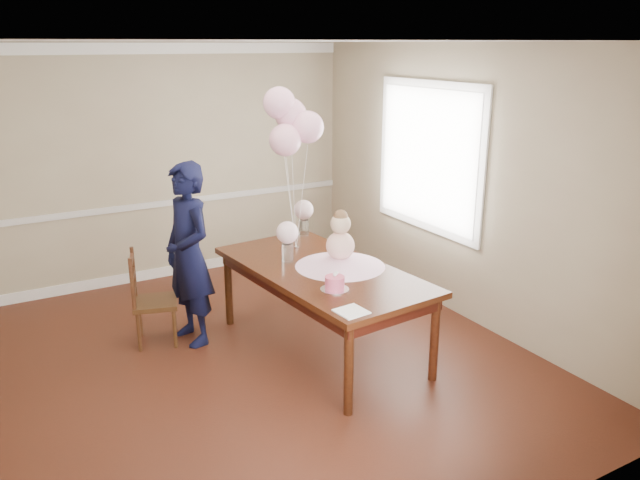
# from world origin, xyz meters

# --- Properties ---
(floor) EXTENTS (4.50, 5.00, 0.00)m
(floor) POSITION_xyz_m (0.00, 0.00, 0.00)
(floor) COLOR #35160D
(floor) RESTS_ON ground
(ceiling) EXTENTS (4.50, 5.00, 0.02)m
(ceiling) POSITION_xyz_m (0.00, 0.00, 2.70)
(ceiling) COLOR silver
(ceiling) RESTS_ON wall_back
(wall_back) EXTENTS (4.50, 0.02, 2.70)m
(wall_back) POSITION_xyz_m (0.00, 2.50, 1.35)
(wall_back) COLOR tan
(wall_back) RESTS_ON floor
(wall_front) EXTENTS (4.50, 0.02, 2.70)m
(wall_front) POSITION_xyz_m (0.00, -2.50, 1.35)
(wall_front) COLOR tan
(wall_front) RESTS_ON floor
(wall_right) EXTENTS (0.02, 5.00, 2.70)m
(wall_right) POSITION_xyz_m (2.25, 0.00, 1.35)
(wall_right) COLOR tan
(wall_right) RESTS_ON floor
(chair_rail_trim) EXTENTS (4.50, 0.02, 0.07)m
(chair_rail_trim) POSITION_xyz_m (0.00, 2.49, 0.90)
(chair_rail_trim) COLOR silver
(chair_rail_trim) RESTS_ON wall_back
(crown_molding) EXTENTS (4.50, 0.02, 0.12)m
(crown_molding) POSITION_xyz_m (0.00, 2.49, 2.63)
(crown_molding) COLOR white
(crown_molding) RESTS_ON wall_back
(baseboard_trim) EXTENTS (4.50, 0.02, 0.12)m
(baseboard_trim) POSITION_xyz_m (0.00, 2.49, 0.06)
(baseboard_trim) COLOR white
(baseboard_trim) RESTS_ON floor
(window_frame) EXTENTS (0.02, 1.66, 1.56)m
(window_frame) POSITION_xyz_m (2.23, 0.50, 1.55)
(window_frame) COLOR white
(window_frame) RESTS_ON wall_right
(window_blinds) EXTENTS (0.01, 1.50, 1.40)m
(window_blinds) POSITION_xyz_m (2.21, 0.50, 1.55)
(window_blinds) COLOR white
(window_blinds) RESTS_ON wall_right
(dining_table_top) EXTENTS (1.25, 2.20, 0.05)m
(dining_table_top) POSITION_xyz_m (0.62, -0.06, 0.77)
(dining_table_top) COLOR black
(dining_table_top) RESTS_ON table_leg_fl
(table_apron) EXTENTS (1.13, 2.09, 0.11)m
(table_apron) POSITION_xyz_m (0.62, -0.06, 0.69)
(table_apron) COLOR black
(table_apron) RESTS_ON table_leg_fl
(table_leg_fl) EXTENTS (0.08, 0.08, 0.74)m
(table_leg_fl) POSITION_xyz_m (0.27, -1.07, 0.37)
(table_leg_fl) COLOR black
(table_leg_fl) RESTS_ON floor
(table_leg_fr) EXTENTS (0.08, 0.08, 0.74)m
(table_leg_fr) POSITION_xyz_m (1.16, -0.99, 0.37)
(table_leg_fr) COLOR black
(table_leg_fr) RESTS_ON floor
(table_leg_bl) EXTENTS (0.08, 0.08, 0.74)m
(table_leg_bl) POSITION_xyz_m (0.09, 0.87, 0.37)
(table_leg_bl) COLOR black
(table_leg_bl) RESTS_ON floor
(table_leg_br) EXTENTS (0.08, 0.08, 0.74)m
(table_leg_br) POSITION_xyz_m (0.98, 0.95, 0.37)
(table_leg_br) COLOR black
(table_leg_br) RESTS_ON floor
(baby_skirt) EXTENTS (0.87, 0.87, 0.11)m
(baby_skirt) POSITION_xyz_m (0.79, -0.10, 0.85)
(baby_skirt) COLOR #F9B8E0
(baby_skirt) RESTS_ON dining_table_top
(baby_torso) EXTENTS (0.25, 0.25, 0.25)m
(baby_torso) POSITION_xyz_m (0.79, -0.10, 0.98)
(baby_torso) COLOR #FA9EBA
(baby_torso) RESTS_ON baby_skirt
(baby_head) EXTENTS (0.18, 0.18, 0.18)m
(baby_head) POSITION_xyz_m (0.79, -0.10, 1.18)
(baby_head) COLOR beige
(baby_head) RESTS_ON baby_torso
(baby_hair) EXTENTS (0.13, 0.13, 0.13)m
(baby_hair) POSITION_xyz_m (0.79, -0.10, 1.25)
(baby_hair) COLOR brown
(baby_hair) RESTS_ON baby_head
(cake_platter) EXTENTS (0.25, 0.25, 0.01)m
(cake_platter) POSITION_xyz_m (0.46, -0.55, 0.80)
(cake_platter) COLOR white
(cake_platter) RESTS_ON dining_table_top
(birthday_cake) EXTENTS (0.17, 0.17, 0.11)m
(birthday_cake) POSITION_xyz_m (0.46, -0.55, 0.85)
(birthday_cake) COLOR #D6436A
(birthday_cake) RESTS_ON cake_platter
(cake_flower_a) EXTENTS (0.03, 0.03, 0.03)m
(cake_flower_a) POSITION_xyz_m (0.46, -0.55, 0.92)
(cake_flower_a) COLOR white
(cake_flower_a) RESTS_ON birthday_cake
(cake_flower_b) EXTENTS (0.03, 0.03, 0.03)m
(cake_flower_b) POSITION_xyz_m (0.49, -0.53, 0.92)
(cake_flower_b) COLOR white
(cake_flower_b) RESTS_ON birthday_cake
(rose_vase_near) EXTENTS (0.11, 0.11, 0.17)m
(rose_vase_near) POSITION_xyz_m (0.44, 0.24, 0.88)
(rose_vase_near) COLOR silver
(rose_vase_near) RESTS_ON dining_table_top
(roses_near) EXTENTS (0.20, 0.20, 0.20)m
(roses_near) POSITION_xyz_m (0.44, 0.24, 1.07)
(roses_near) COLOR #F6CED8
(roses_near) RESTS_ON rose_vase_near
(rose_vase_far) EXTENTS (0.11, 0.11, 0.17)m
(rose_vase_far) POSITION_xyz_m (0.94, 0.87, 0.88)
(rose_vase_far) COLOR silver
(rose_vase_far) RESTS_ON dining_table_top
(roses_far) EXTENTS (0.20, 0.20, 0.20)m
(roses_far) POSITION_xyz_m (0.94, 0.87, 1.07)
(roses_far) COLOR beige
(roses_far) RESTS_ON rose_vase_far
(napkin) EXTENTS (0.23, 0.23, 0.01)m
(napkin) POSITION_xyz_m (0.34, -0.99, 0.80)
(napkin) COLOR white
(napkin) RESTS_ON dining_table_top
(balloon_weight) EXTENTS (0.05, 0.05, 0.02)m
(balloon_weight) POSITION_xyz_m (0.68, 0.53, 0.80)
(balloon_weight) COLOR silver
(balloon_weight) RESTS_ON dining_table_top
(balloon_a) EXTENTS (0.30, 0.30, 0.30)m
(balloon_a) POSITION_xyz_m (0.57, 0.52, 1.85)
(balloon_a) COLOR #FFB4D1
(balloon_a) RESTS_ON balloon_ribbon_a
(balloon_b) EXTENTS (0.30, 0.30, 0.30)m
(balloon_b) POSITION_xyz_m (0.79, 0.49, 1.96)
(balloon_b) COLOR #FFB4D8
(balloon_b) RESTS_ON balloon_ribbon_b
(balloon_c) EXTENTS (0.30, 0.30, 0.30)m
(balloon_c) POSITION_xyz_m (0.69, 0.64, 2.06)
(balloon_c) COLOR #F3ACCF
(balloon_c) RESTS_ON balloon_ribbon_c
(balloon_d) EXTENTS (0.30, 0.30, 0.30)m
(balloon_d) POSITION_xyz_m (0.58, 0.65, 2.17)
(balloon_d) COLOR #FFB4DA
(balloon_d) RESTS_ON balloon_ribbon_d
(balloon_ribbon_a) EXTENTS (0.10, 0.01, 0.88)m
(balloon_ribbon_a) POSITION_xyz_m (0.62, 0.52, 1.25)
(balloon_ribbon_a) COLOR silver
(balloon_ribbon_a) RESTS_ON balloon_weight
(balloon_ribbon_b) EXTENTS (0.11, 0.05, 0.99)m
(balloon_ribbon_b) POSITION_xyz_m (0.73, 0.51, 1.30)
(balloon_ribbon_b) COLOR white
(balloon_ribbon_b) RESTS_ON balloon_weight
(balloon_ribbon_c) EXTENTS (0.01, 0.10, 1.10)m
(balloon_ribbon_c) POSITION_xyz_m (0.68, 0.58, 1.35)
(balloon_ribbon_c) COLOR silver
(balloon_ribbon_c) RESTS_ON balloon_weight
(balloon_ribbon_d) EXTENTS (0.10, 0.10, 1.20)m
(balloon_ribbon_d) POSITION_xyz_m (0.63, 0.59, 1.41)
(balloon_ribbon_d) COLOR white
(balloon_ribbon_d) RESTS_ON balloon_weight
(dining_chair_seat) EXTENTS (0.48, 0.48, 0.04)m
(dining_chair_seat) POSITION_xyz_m (-0.64, 0.83, 0.40)
(dining_chair_seat) COLOR #331D0E
(dining_chair_seat) RESTS_ON chair_leg_fl
(chair_leg_fl) EXTENTS (0.04, 0.04, 0.38)m
(chair_leg_fl) POSITION_xyz_m (-0.84, 0.72, 0.19)
(chair_leg_fl) COLOR #391E0F
(chair_leg_fl) RESTS_ON floor
(chair_leg_fr) EXTENTS (0.04, 0.04, 0.38)m
(chair_leg_fr) POSITION_xyz_m (-0.53, 0.64, 0.19)
(chair_leg_fr) COLOR #3C2210
(chair_leg_fr) RESTS_ON floor
(chair_leg_bl) EXTENTS (0.04, 0.04, 0.38)m
(chair_leg_bl) POSITION_xyz_m (-0.75, 1.03, 0.19)
(chair_leg_bl) COLOR #3E2111
(chair_leg_bl) RESTS_ON floor
(chair_leg_br) EXTENTS (0.04, 0.04, 0.38)m
(chair_leg_br) POSITION_xyz_m (-0.44, 0.94, 0.19)
(chair_leg_br) COLOR #39180F
(chair_leg_br) RESTS_ON floor
(chair_back_post_l) EXTENTS (0.04, 0.04, 0.49)m
(chair_back_post_l) POSITION_xyz_m (-0.86, 0.73, 0.65)
(chair_back_post_l) COLOR #391C0F
(chair_back_post_l) RESTS_ON dining_chair_seat
(chair_back_post_r) EXTENTS (0.04, 0.04, 0.49)m
(chair_back_post_r) POSITION_xyz_m (-0.77, 1.03, 0.65)
(chair_back_post_r) COLOR #32190D
(chair_back_post_r) RESTS_ON dining_chair_seat
(chair_slat_low) EXTENTS (0.12, 0.35, 0.04)m
(chair_slat_low) POSITION_xyz_m (-0.81, 0.88, 0.55)
(chair_slat_low) COLOR #32190D
(chair_slat_low) RESTS_ON dining_chair_seat
(chair_slat_mid) EXTENTS (0.12, 0.35, 0.04)m
(chair_slat_mid) POSITION_xyz_m (-0.81, 0.88, 0.69)
(chair_slat_mid) COLOR #351C0E
(chair_slat_mid) RESTS_ON dining_chair_seat
(chair_slat_top) EXTENTS (0.12, 0.35, 0.04)m
(chair_slat_top) POSITION_xyz_m (-0.81, 0.88, 0.83)
(chair_slat_top) COLOR #3A1C10
(chair_slat_top) RESTS_ON dining_chair_seat
(woman) EXTENTS (0.51, 0.68, 1.70)m
(woman) POSITION_xyz_m (-0.33, 0.71, 0.85)
(woman) COLOR black
(woman) RESTS_ON floor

